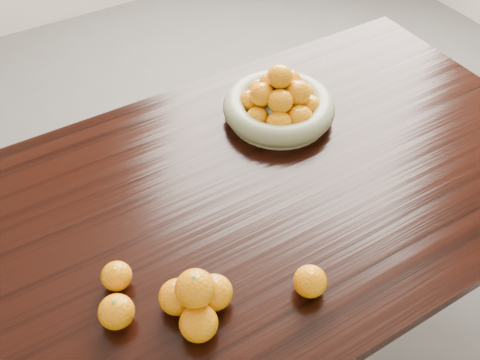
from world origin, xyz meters
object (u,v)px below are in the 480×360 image
fruit_bowl (280,104)px  orange_pyramid (196,300)px  loose_orange_0 (116,312)px  dining_table (221,226)px

fruit_bowl → orange_pyramid: 0.69m
orange_pyramid → loose_orange_0: size_ratio=2.06×
fruit_bowl → orange_pyramid: size_ratio=2.09×
dining_table → fruit_bowl: bearing=33.2°
dining_table → loose_orange_0: loose_orange_0 is taller
orange_pyramid → loose_orange_0: 0.17m
dining_table → fruit_bowl: fruit_bowl is taller
orange_pyramid → loose_orange_0: orange_pyramid is taller
orange_pyramid → loose_orange_0: bearing=154.9°
fruit_bowl → loose_orange_0: bearing=-149.9°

